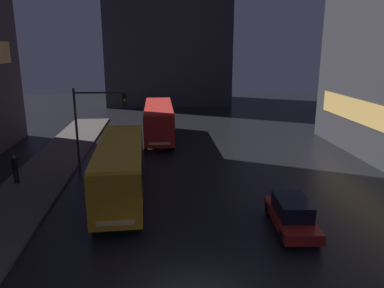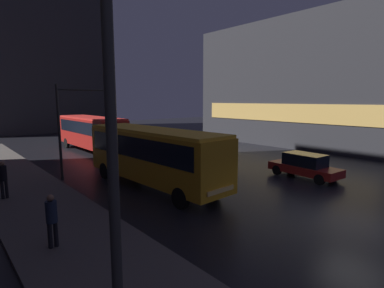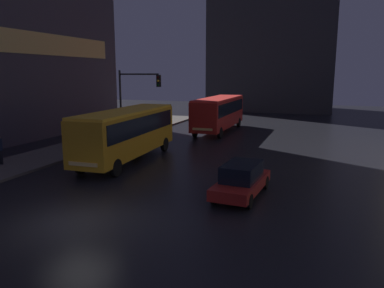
{
  "view_description": "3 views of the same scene",
  "coord_description": "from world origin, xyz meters",
  "px_view_note": "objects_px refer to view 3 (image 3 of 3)",
  "views": [
    {
      "loc": [
        -0.97,
        -10.84,
        8.58
      ],
      "look_at": [
        1.02,
        11.85,
        2.59
      ],
      "focal_mm": 35.0,
      "sensor_mm": 36.0,
      "label": 1
    },
    {
      "loc": [
        -12.34,
        -4.28,
        4.92
      ],
      "look_at": [
        1.44,
        11.74,
        1.79
      ],
      "focal_mm": 28.0,
      "sensor_mm": 36.0,
      "label": 2
    },
    {
      "loc": [
        8.69,
        -11.32,
        5.62
      ],
      "look_at": [
        1.25,
        9.43,
        1.44
      ],
      "focal_mm": 35.0,
      "sensor_mm": 36.0,
      "label": 3
    }
  ],
  "objects_px": {
    "bus_far": "(219,111)",
    "traffic_light_main": "(135,94)",
    "car_taxi": "(242,179)",
    "pedestrian_near": "(67,131)",
    "bus_near": "(127,130)"
  },
  "relations": [
    {
      "from": "bus_near",
      "to": "traffic_light_main",
      "type": "xyz_separation_m",
      "value": [
        -2.14,
        5.08,
        1.95
      ]
    },
    {
      "from": "car_taxi",
      "to": "pedestrian_near",
      "type": "xyz_separation_m",
      "value": [
        -15.32,
        7.2,
        0.44
      ]
    },
    {
      "from": "traffic_light_main",
      "to": "pedestrian_near",
      "type": "bearing_deg",
      "value": -153.29
    },
    {
      "from": "pedestrian_near",
      "to": "traffic_light_main",
      "type": "bearing_deg",
      "value": 53.32
    },
    {
      "from": "bus_far",
      "to": "car_taxi",
      "type": "xyz_separation_m",
      "value": [
        6.29,
        -18.46,
        -1.26
      ]
    },
    {
      "from": "bus_far",
      "to": "traffic_light_main",
      "type": "distance_m",
      "value": 10.08
    },
    {
      "from": "bus_near",
      "to": "pedestrian_near",
      "type": "distance_m",
      "value": 7.4
    },
    {
      "from": "bus_near",
      "to": "bus_far",
      "type": "relative_size",
      "value": 0.98
    },
    {
      "from": "bus_near",
      "to": "bus_far",
      "type": "xyz_separation_m",
      "value": [
        2.19,
        13.97,
        -0.01
      ]
    },
    {
      "from": "bus_near",
      "to": "bus_far",
      "type": "height_order",
      "value": "bus_near"
    },
    {
      "from": "pedestrian_near",
      "to": "car_taxi",
      "type": "bearing_deg",
      "value": 1.44
    },
    {
      "from": "bus_far",
      "to": "traffic_light_main",
      "type": "height_order",
      "value": "traffic_light_main"
    },
    {
      "from": "bus_near",
      "to": "pedestrian_near",
      "type": "xyz_separation_m",
      "value": [
        -6.84,
        2.72,
        -0.82
      ]
    },
    {
      "from": "bus_near",
      "to": "car_taxi",
      "type": "distance_m",
      "value": 9.67
    },
    {
      "from": "pedestrian_near",
      "to": "bus_near",
      "type": "bearing_deg",
      "value": 4.95
    }
  ]
}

